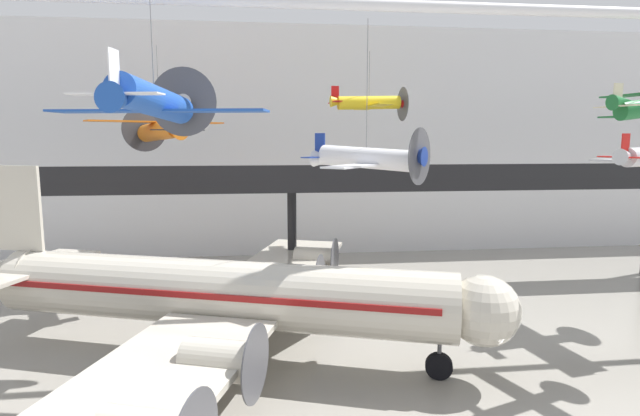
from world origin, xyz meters
TOP-DOWN VIEW (x-y plane):
  - hangar_back_wall at (0.00, 38.18)m, footprint 140.00×3.00m
  - mezzanine_walkway at (0.00, 24.82)m, footprint 110.00×3.20m
  - ceiling_truss_beam at (0.00, 14.07)m, footprint 120.00×0.60m
  - airliner_silver_main at (-4.63, 13.10)m, footprint 29.32×34.17m
  - suspended_plane_yellow_lowwing at (5.96, 25.75)m, footprint 5.98×7.35m
  - suspended_plane_white_twin at (3.59, 15.22)m, footprint 7.13×7.46m
  - suspended_plane_orange_highwing at (-9.47, 24.89)m, footprint 9.18×8.24m
  - suspended_plane_blue_trainer at (-6.87, 10.57)m, footprint 9.92×8.19m

SIDE VIEW (x-z plane):
  - airliner_silver_main at x=-4.63m, z-range -1.52..8.52m
  - mezzanine_walkway at x=0.00m, z-range 3.17..12.80m
  - suspended_plane_white_twin at x=3.59m, z-range 5.95..14.85m
  - hangar_back_wall at x=0.00m, z-range 0.00..22.37m
  - suspended_plane_orange_highwing at x=-9.47m, z-range 8.38..15.89m
  - suspended_plane_blue_trainer at x=-6.87m, z-range 9.88..16.31m
  - suspended_plane_yellow_lowwing at x=5.96m, z-range 11.63..16.80m
  - ceiling_truss_beam at x=0.00m, z-range 18.04..18.64m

